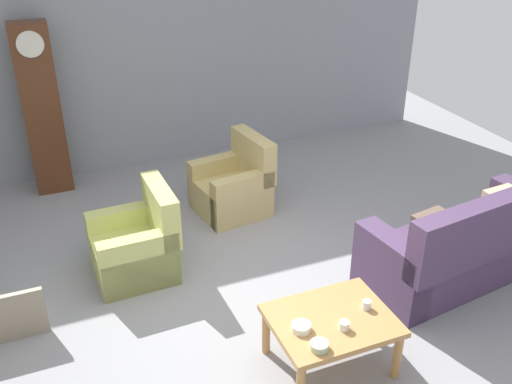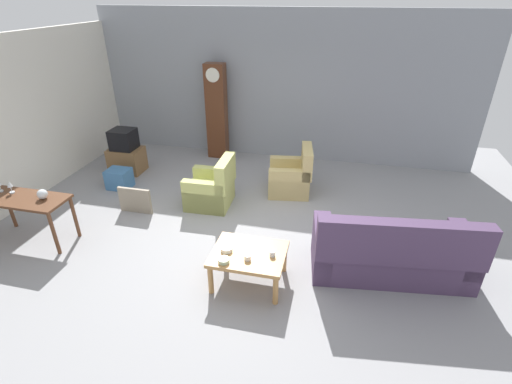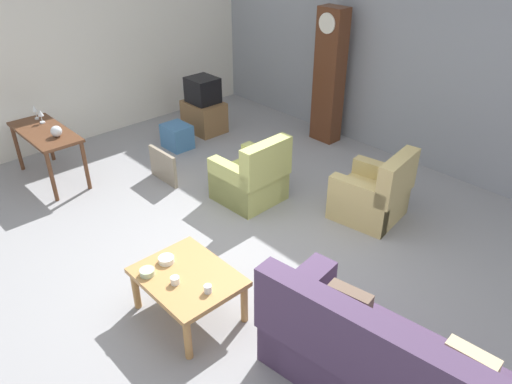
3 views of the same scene
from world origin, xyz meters
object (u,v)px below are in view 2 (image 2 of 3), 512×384
at_px(armchair_olive_far, 292,178).
at_px(cup_blue_rimmed, 272,254).
at_px(tv_crt, 123,139).
at_px(wine_glass_mid, 10,185).
at_px(console_table_dark, 25,204).
at_px(couch_floral, 392,254).
at_px(coffee_table_wood, 249,257).
at_px(bowl_shallow_green, 224,260).
at_px(tv_stand_cabinet, 127,160).
at_px(framed_picture_leaning, 135,200).
at_px(bowl_white_stacked, 227,249).
at_px(cup_white_porcelain, 247,257).
at_px(storage_box_blue, 119,179).
at_px(grandfather_clock, 217,112).
at_px(armchair_olive_near, 212,190).
at_px(glass_dome_cloche, 42,194).

bearing_deg(armchair_olive_far, cup_blue_rimmed, -86.92).
distance_m(tv_crt, wine_glass_mid, 2.58).
distance_m(tv_crt, cup_blue_rimmed, 4.69).
bearing_deg(wine_glass_mid, console_table_dark, -18.61).
distance_m(couch_floral, coffee_table_wood, 1.93).
height_order(couch_floral, bowl_shallow_green, couch_floral).
relative_size(tv_stand_cabinet, tv_crt, 1.42).
height_order(framed_picture_leaning, bowl_shallow_green, bowl_shallow_green).
distance_m(cup_blue_rimmed, bowl_white_stacked, 0.60).
height_order(console_table_dark, wine_glass_mid, wine_glass_mid).
relative_size(couch_floral, cup_white_porcelain, 26.64).
height_order(console_table_dark, bowl_shallow_green, console_table_dark).
bearing_deg(tv_stand_cabinet, cup_blue_rimmed, -37.04).
relative_size(couch_floral, wine_glass_mid, 11.18).
distance_m(couch_floral, console_table_dark, 5.39).
bearing_deg(framed_picture_leaning, bowl_white_stacked, -32.24).
relative_size(tv_crt, storage_box_blue, 1.08).
height_order(tv_crt, framed_picture_leaning, tv_crt).
xyz_separation_m(armchair_olive_far, bowl_shallow_green, (-0.42, -2.95, 0.20)).
relative_size(framed_picture_leaning, wine_glass_mid, 3.06).
bearing_deg(bowl_shallow_green, coffee_table_wood, 46.14).
height_order(armchair_olive_far, console_table_dark, armchair_olive_far).
bearing_deg(storage_box_blue, tv_stand_cabinet, 108.33).
xyz_separation_m(armchair_olive_far, cup_blue_rimmed, (0.14, -2.68, 0.21)).
bearing_deg(tv_crt, framed_picture_leaning, -55.84).
bearing_deg(coffee_table_wood, tv_stand_cabinet, 140.53).
distance_m(framed_picture_leaning, cup_white_porcelain, 2.82).
bearing_deg(wine_glass_mid, armchair_olive_far, 31.31).
distance_m(armchair_olive_far, grandfather_clock, 2.52).
bearing_deg(couch_floral, cup_white_porcelain, -158.34).
relative_size(armchair_olive_near, bowl_shallow_green, 6.56).
bearing_deg(wine_glass_mid, armchair_olive_near, 31.09).
bearing_deg(glass_dome_cloche, tv_stand_cabinet, 94.74).
relative_size(coffee_table_wood, storage_box_blue, 2.17).
bearing_deg(couch_floral, armchair_olive_far, 128.53).
xyz_separation_m(couch_floral, wine_glass_mid, (-5.65, -0.31, 0.52)).
bearing_deg(cup_blue_rimmed, framed_picture_leaning, 154.41).
relative_size(console_table_dark, glass_dome_cloche, 8.70).
bearing_deg(coffee_table_wood, armchair_olive_near, 122.01).
relative_size(console_table_dark, tv_crt, 2.71).
distance_m(cup_white_porcelain, bowl_shallow_green, 0.30).
height_order(grandfather_clock, bowl_white_stacked, grandfather_clock).
bearing_deg(cup_white_porcelain, armchair_olive_near, 120.56).
height_order(couch_floral, armchair_olive_near, couch_floral).
xyz_separation_m(tv_crt, framed_picture_leaning, (1.04, -1.53, -0.50)).
bearing_deg(framed_picture_leaning, storage_box_blue, 135.16).
xyz_separation_m(coffee_table_wood, grandfather_clock, (-1.78, 4.09, 0.66)).
bearing_deg(bowl_shallow_green, storage_box_blue, 141.30).
distance_m(couch_floral, tv_stand_cabinet, 5.73).
bearing_deg(bowl_shallow_green, armchair_olive_near, 113.15).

